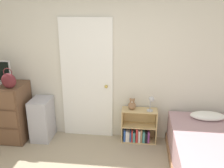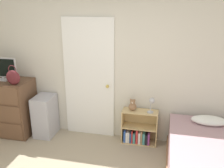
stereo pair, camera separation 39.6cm
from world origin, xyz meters
The scene contains 10 objects.
wall_back centered at (0.00, 2.03, 1.27)m, with size 10.00×0.06×2.55m.
door_closed centered at (-0.30, 1.97, 1.04)m, with size 0.88×0.09×2.08m.
dresser centered at (-1.72, 1.70, 0.50)m, with size 0.82×0.56×1.00m.
tv centered at (-1.78, 1.71, 1.21)m, with size 0.55×0.16×0.40m.
handbag centered at (-1.45, 1.53, 1.13)m, with size 0.24×0.13×0.33m.
storage_bin centered at (-1.07, 1.76, 0.37)m, with size 0.32×0.44×0.73m.
bookshelf centered at (0.60, 1.86, 0.21)m, with size 0.59×0.24×0.59m.
teddy_bear centered at (0.48, 1.86, 0.68)m, with size 0.13×0.13×0.20m.
desk_lamp centered at (0.79, 1.82, 0.77)m, with size 0.12×0.11×0.26m.
bed centered at (1.68, 1.07, 0.28)m, with size 1.20×1.83×0.66m.
Camera 2 is at (0.98, -1.91, 2.34)m, focal length 40.00 mm.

